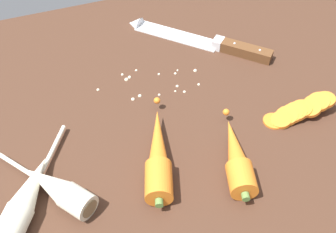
{
  "coord_description": "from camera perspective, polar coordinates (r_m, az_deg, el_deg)",
  "views": [
    {
      "loc": [
        -17.4,
        -44.65,
        48.92
      ],
      "look_at": [
        0.0,
        -2.0,
        1.5
      ],
      "focal_mm": 40.02,
      "sensor_mm": 36.0,
      "label": 1
    }
  ],
  "objects": [
    {
      "name": "ground_plane",
      "position": [
        0.7,
        -0.62,
        -0.91
      ],
      "size": [
        120.0,
        90.0,
        4.0
      ],
      "primitive_type": "cube",
      "color": "#42281C"
    },
    {
      "name": "chefs_knife",
      "position": [
        0.86,
        3.94,
        11.78
      ],
      "size": [
        25.56,
        28.2,
        4.18
      ],
      "color": "silver",
      "rests_on": "ground_plane"
    },
    {
      "name": "whole_carrot",
      "position": [
        0.6,
        -1.51,
        -5.77
      ],
      "size": [
        10.05,
        21.22,
        4.2
      ],
      "color": "orange",
      "rests_on": "ground_plane"
    },
    {
      "name": "whole_carrot_second",
      "position": [
        0.6,
        10.39,
        -6.1
      ],
      "size": [
        8.6,
        17.59,
        4.2
      ],
      "color": "orange",
      "rests_on": "ground_plane"
    },
    {
      "name": "parsnip_front",
      "position": [
        0.59,
        -20.72,
        -11.35
      ],
      "size": [
        13.41,
        19.91,
        4.0
      ],
      "color": "silver",
      "rests_on": "ground_plane"
    },
    {
      "name": "parsnip_mid_left",
      "position": [
        0.58,
        -16.52,
        -10.48
      ],
      "size": [
        13.05,
        17.14,
        4.0
      ],
      "color": "silver",
      "rests_on": "ground_plane"
    },
    {
      "name": "carrot_slice_stack",
      "position": [
        0.71,
        19.44,
        0.88
      ],
      "size": [
        13.6,
        4.79,
        3.84
      ],
      "color": "orange",
      "rests_on": "ground_plane"
    },
    {
      "name": "mince_crumbs",
      "position": [
        0.75,
        -2.7,
        5.29
      ],
      "size": [
        20.81,
        10.38,
        0.82
      ],
      "color": "beige",
      "rests_on": "ground_plane"
    }
  ]
}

